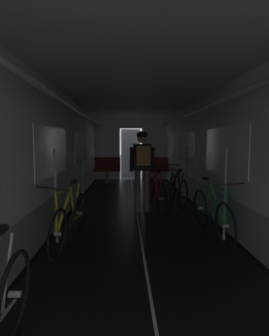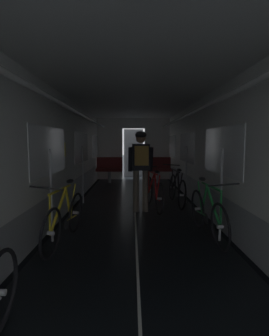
# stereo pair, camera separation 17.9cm
# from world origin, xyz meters

# --- Properties ---
(train_car_shell) EXTENTS (3.14, 12.34, 2.57)m
(train_car_shell) POSITION_xyz_m (-0.00, 3.60, 1.70)
(train_car_shell) COLOR black
(train_car_shell) RESTS_ON ground
(bench_seat_far_left) EXTENTS (0.98, 0.51, 0.95)m
(bench_seat_far_left) POSITION_xyz_m (-0.90, 8.07, 0.57)
(bench_seat_far_left) COLOR gray
(bench_seat_far_left) RESTS_ON ground
(bench_seat_far_right) EXTENTS (0.98, 0.51, 0.95)m
(bench_seat_far_right) POSITION_xyz_m (0.90, 8.07, 0.57)
(bench_seat_far_right) COLOR gray
(bench_seat_far_right) RESTS_ON ground
(bicycle_black) EXTENTS (0.44, 1.69, 0.95)m
(bicycle_black) POSITION_xyz_m (1.01, 4.50, 0.38)
(bicycle_black) COLOR black
(bicycle_black) RESTS_ON ground
(bicycle_green) EXTENTS (0.44, 1.69, 0.94)m
(bicycle_green) POSITION_xyz_m (1.12, 2.25, 0.38)
(bicycle_green) COLOR black
(bicycle_green) RESTS_ON ground
(bicycle_yellow) EXTENTS (0.46, 1.69, 0.95)m
(bicycle_yellow) POSITION_xyz_m (-1.05, 2.00, 0.38)
(bicycle_yellow) COLOR black
(bicycle_yellow) RESTS_ON ground
(person_cyclist_aisle) EXTENTS (0.54, 0.40, 1.73)m
(person_cyclist_aisle) POSITION_xyz_m (0.12, 3.83, 1.07)
(person_cyclist_aisle) COLOR brown
(person_cyclist_aisle) RESTS_ON ground
(bicycle_red_in_aisle) EXTENTS (0.49, 1.68, 0.94)m
(bicycle_red_in_aisle) POSITION_xyz_m (0.42, 4.09, 0.38)
(bicycle_red_in_aisle) COLOR black
(bicycle_red_in_aisle) RESTS_ON ground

